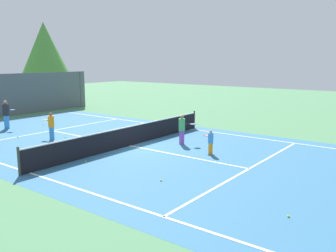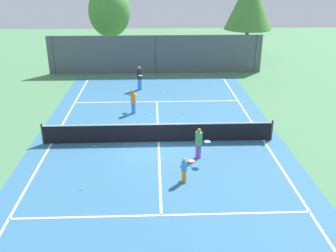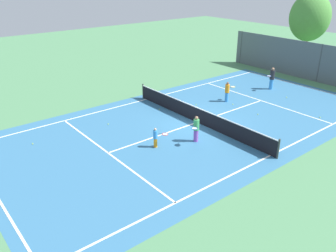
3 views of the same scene
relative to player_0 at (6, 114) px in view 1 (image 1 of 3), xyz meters
name	(u,v)px [view 1 (image 1 of 3)]	position (x,y,z in m)	size (l,w,h in m)	color
ground_plane	(130,146)	(1.23, -9.24, -0.91)	(80.00, 80.00, 0.00)	#4C8456
court_surface	(130,146)	(1.23, -9.24, -0.91)	(13.00, 25.00, 0.01)	teal
tennis_net	(129,136)	(1.23, -9.24, -0.40)	(11.90, 0.10, 1.10)	#333833
tree_0	(44,49)	(10.30, 10.67, 4.43)	(4.64, 4.64, 7.92)	brown
player_0	(6,114)	(0.00, 0.00, 0.00)	(0.48, 0.96, 1.76)	#388CD8
player_1	(182,129)	(3.10, -11.12, -0.13)	(0.73, 0.84, 1.51)	purple
player_2	(210,141)	(2.26, -13.26, -0.32)	(0.69, 0.75, 1.12)	orange
player_3	(51,126)	(-0.24, -4.93, -0.15)	(0.37, 0.89, 1.47)	#388CD8
ball_crate	(109,141)	(0.80, -8.24, -0.73)	(0.37, 0.36, 0.43)	red
tennis_ball_0	(99,131)	(2.82, -5.24, -0.87)	(0.07, 0.07, 0.07)	#CCE533
tennis_ball_1	(65,148)	(-1.10, -7.18, -0.87)	(0.07, 0.07, 0.07)	#CCE533
tennis_ball_2	(78,151)	(-1.09, -8.12, -0.87)	(0.07, 0.07, 0.07)	#CCE533
tennis_ball_3	(65,137)	(0.51, -5.10, -0.87)	(0.07, 0.07, 0.07)	#CCE533
tennis_ball_4	(85,161)	(-2.03, -9.77, -0.87)	(0.07, 0.07, 0.07)	#CCE533
tennis_ball_5	(103,120)	(5.68, -2.53, -0.87)	(0.07, 0.07, 0.07)	#CCE533
tennis_ball_6	(18,137)	(-1.04, -2.94, -0.87)	(0.07, 0.07, 0.07)	#CCE533
tennis_ball_7	(43,125)	(2.03, -0.81, -0.87)	(0.07, 0.07, 0.07)	#CCE533
tennis_ball_8	(122,139)	(2.00, -7.93, -0.87)	(0.07, 0.07, 0.07)	#CCE533
tennis_ball_9	(161,180)	(-2.00, -13.77, -0.87)	(0.07, 0.07, 0.07)	#CCE533
tennis_ball_10	(289,216)	(-2.24, -18.37, -0.87)	(0.07, 0.07, 0.07)	#CCE533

